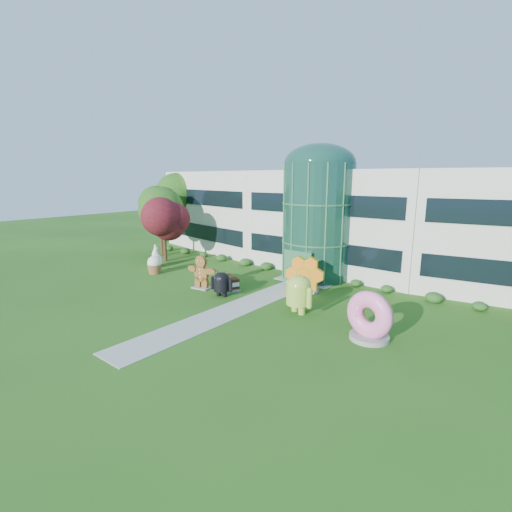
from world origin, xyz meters
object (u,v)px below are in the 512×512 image
Objects in this scene: android_green at (299,291)px; gingerbread at (201,272)px; donut at (371,315)px; android_black at (221,282)px.

android_green reaches higher than gingerbread.
donut is at bearing 8.10° from android_green.
android_black is at bearing -173.83° from donut.
android_green is 1.37× the size of android_black.
android_green is at bearing -5.84° from android_black.
gingerbread reaches higher than android_black.
android_black is 11.51m from donut.
android_black is 0.74× the size of gingerbread.
gingerbread is at bearing 157.65° from android_black.
donut is (5.23, -1.01, -0.09)m from android_green.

